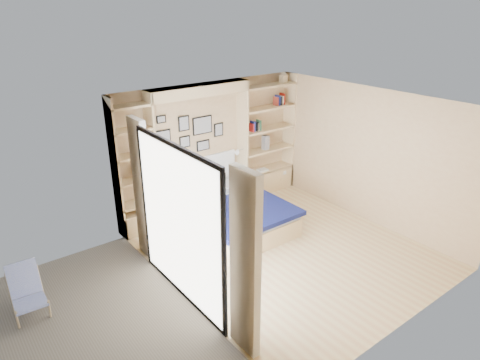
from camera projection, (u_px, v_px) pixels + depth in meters
ground at (285, 250)px, 7.19m from camera, size 4.50×4.50×0.00m
room_shell at (214, 169)px, 7.68m from camera, size 4.50×4.50×4.50m
bed at (232, 214)px, 7.80m from camera, size 1.68×2.13×1.07m
photo_gallery at (189, 133)px, 7.95m from camera, size 1.48×0.02×0.82m
reading_lamps at (203, 160)px, 8.07m from camera, size 1.92×0.12×0.15m
shelf_decor at (261, 117)px, 8.71m from camera, size 3.53×0.23×2.03m
deck at (67, 346)px, 5.17m from camera, size 3.20×4.00×0.05m
deck_chair at (27, 292)px, 5.64m from camera, size 0.45×0.70×0.68m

